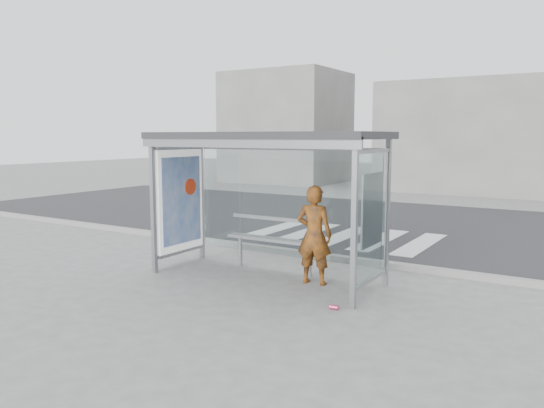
{
  "coord_description": "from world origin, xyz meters",
  "views": [
    {
      "loc": [
        4.98,
        -7.82,
        2.55
      ],
      "look_at": [
        0.03,
        0.2,
        1.34
      ],
      "focal_mm": 35.0,
      "sensor_mm": 36.0,
      "label": 1
    }
  ],
  "objects": [
    {
      "name": "ground",
      "position": [
        0.0,
        0.0,
        0.0
      ],
      "size": [
        80.0,
        80.0,
        0.0
      ],
      "primitive_type": "plane",
      "color": "slate",
      "rests_on": "ground"
    },
    {
      "name": "road",
      "position": [
        0.0,
        7.0,
        0.0
      ],
      "size": [
        30.0,
        10.0,
        0.01
      ],
      "primitive_type": "cube",
      "color": "#242427",
      "rests_on": "ground"
    },
    {
      "name": "curb",
      "position": [
        0.0,
        1.95,
        0.06
      ],
      "size": [
        30.0,
        0.18,
        0.12
      ],
      "primitive_type": "cube",
      "color": "gray",
      "rests_on": "ground"
    },
    {
      "name": "crosswalk",
      "position": [
        -0.5,
        4.5,
        0.0
      ],
      "size": [
        4.55,
        3.0,
        0.0
      ],
      "color": "silver",
      "rests_on": "ground"
    },
    {
      "name": "bus_shelter",
      "position": [
        -0.37,
        0.06,
        1.98
      ],
      "size": [
        4.25,
        1.65,
        2.62
      ],
      "color": "gray",
      "rests_on": "ground"
    },
    {
      "name": "building_left",
      "position": [
        -10.0,
        18.0,
        3.0
      ],
      "size": [
        6.0,
        5.0,
        6.0
      ],
      "primitive_type": "cube",
      "color": "slate",
      "rests_on": "ground"
    },
    {
      "name": "building_center",
      "position": [
        0.0,
        18.0,
        2.5
      ],
      "size": [
        8.0,
        5.0,
        5.0
      ],
      "primitive_type": "cube",
      "color": "slate",
      "rests_on": "ground"
    },
    {
      "name": "person",
      "position": [
        0.89,
        0.19,
        0.86
      ],
      "size": [
        0.68,
        0.49,
        1.72
      ],
      "primitive_type": "imported",
      "rotation": [
        0.0,
        0.0,
        3.27
      ],
      "color": "red",
      "rests_on": "ground"
    },
    {
      "name": "bench",
      "position": [
        -0.16,
        0.58,
        0.6
      ],
      "size": [
        1.98,
        0.24,
        1.02
      ],
      "color": "gray",
      "rests_on": "ground"
    },
    {
      "name": "soda_can",
      "position": [
        1.79,
        -0.89,
        0.04
      ],
      "size": [
        0.14,
        0.08,
        0.07
      ],
      "primitive_type": "cylinder",
      "rotation": [
        0.0,
        1.57,
        0.07
      ],
      "color": "#EE467F",
      "rests_on": "ground"
    }
  ]
}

